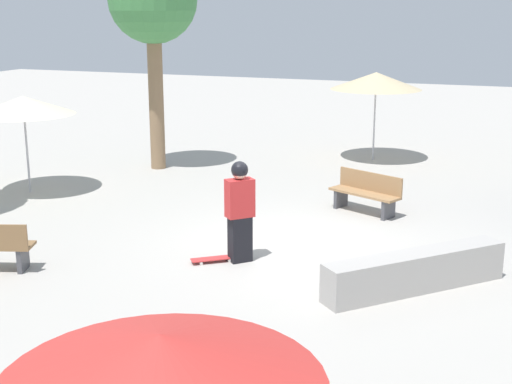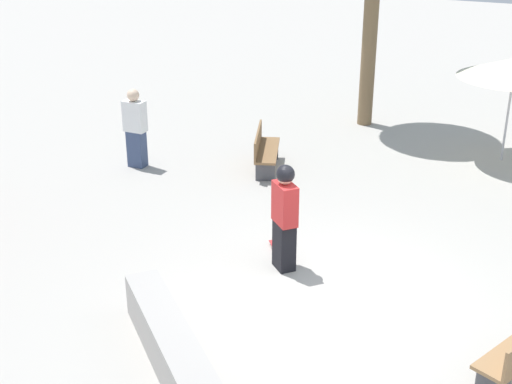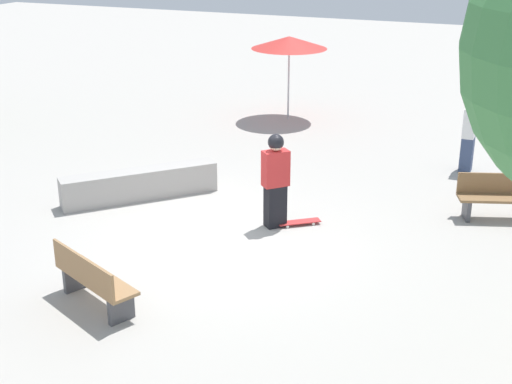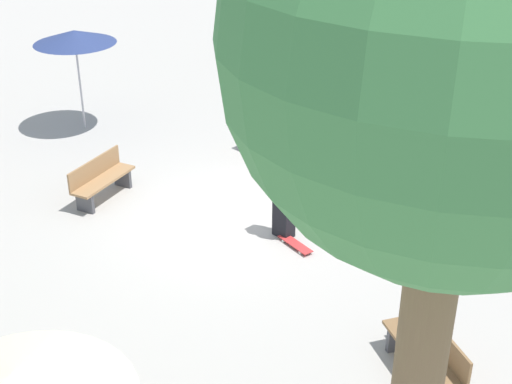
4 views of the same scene
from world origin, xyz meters
TOP-DOWN VIEW (x-y plane):
  - ground_plane at (0.00, 0.00)m, footprint 60.00×60.00m
  - skater_main at (0.92, -0.58)m, footprint 0.51×0.51m
  - skateboard at (1.13, -0.97)m, footprint 0.65×0.75m
  - concrete_ledge at (1.17, 2.44)m, footprint 2.61×2.49m
  - bench_far at (2.89, -4.34)m, footprint 0.95×1.66m
  - bystander_watching at (5.46, -3.39)m, footprint 0.47×0.26m

SIDE VIEW (x-z plane):
  - ground_plane at x=0.00m, z-range 0.00..0.00m
  - skateboard at x=1.13m, z-range 0.02..0.09m
  - concrete_ledge at x=1.17m, z-range 0.00..0.61m
  - bench_far at x=2.89m, z-range 0.00..0.85m
  - bystander_watching at x=5.46m, z-range 0.00..1.70m
  - skater_main at x=0.92m, z-range 0.07..1.82m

